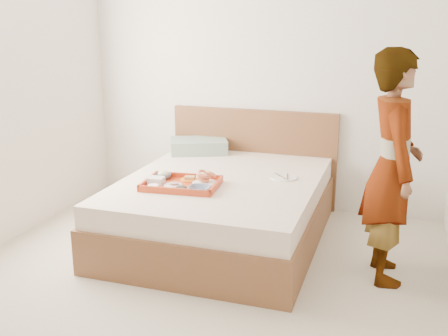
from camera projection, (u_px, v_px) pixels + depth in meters
ground at (185, 295)px, 3.59m from camera, size 3.50×4.00×0.01m
wall_back at (262, 73)px, 5.07m from camera, size 3.50×0.01×2.60m
bed at (222, 209)px, 4.45m from camera, size 1.65×2.00×0.53m
headboard at (253, 157)px, 5.28m from camera, size 1.65×0.06×0.95m
pillow at (199, 146)px, 5.23m from camera, size 0.65×0.56×0.13m
tray at (182, 184)px, 4.16m from camera, size 0.61×0.47×0.05m
prawn_plate at (205, 183)px, 4.18m from camera, size 0.22×0.22×0.01m
navy_bowl_big at (200, 189)px, 3.99m from camera, size 0.18×0.18×0.04m
sauce_dish at (181, 189)px, 4.00m from camera, size 0.09×0.09×0.03m
meat_plate at (173, 185)px, 4.13m from camera, size 0.16×0.16×0.01m
bread_plate at (189, 180)px, 4.28m from camera, size 0.15×0.15×0.01m
salad_bowl at (164, 176)px, 4.32m from camera, size 0.14×0.14×0.04m
plastic_tub at (156, 180)px, 4.18m from camera, size 0.13×0.11×0.05m
cheese_round at (153, 187)px, 4.06m from camera, size 0.09×0.09×0.03m
dinner_plate at (284, 177)px, 4.38m from camera, size 0.28×0.28×0.01m
person at (392, 168)px, 3.64m from camera, size 0.50×0.66×1.63m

